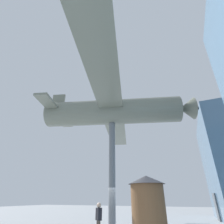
% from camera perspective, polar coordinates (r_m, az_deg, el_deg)
% --- Properties ---
extents(support_pylon_central, '(0.48, 0.48, 7.29)m').
position_cam_1_polar(support_pylon_central, '(13.19, 0.00, -18.55)').
color(support_pylon_central, slate).
rests_on(support_pylon_central, ground_plane).
extents(suspended_airplane, '(19.07, 12.69, 3.01)m').
position_cam_1_polar(suspended_airplane, '(14.58, 0.98, 0.08)').
color(suspended_airplane, slate).
rests_on(suspended_airplane, support_pylon_central).
extents(visitor_person, '(0.43, 0.45, 1.63)m').
position_cam_1_polar(visitor_person, '(11.13, -4.39, -31.04)').
color(visitor_person, '#4C4238').
rests_on(visitor_person, ground_plane).
extents(info_kiosk, '(1.07, 1.07, 2.45)m').
position_cam_1_polar(info_kiosk, '(5.57, 12.18, -31.96)').
color(info_kiosk, brown).
rests_on(info_kiosk, ground_plane).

